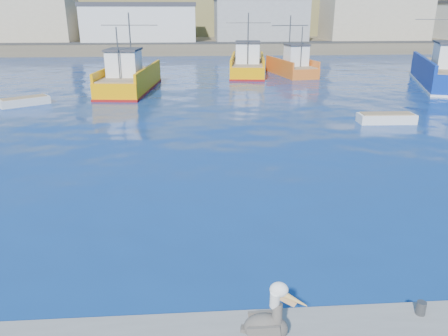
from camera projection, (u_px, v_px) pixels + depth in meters
The scene contains 9 objects.
ground at pixel (257, 255), 12.43m from camera, with size 260.00×260.00×0.00m, color navy.
dock_bollards at pixel (309, 313), 9.06m from camera, with size 36.20×0.20×0.30m.
far_shore at pixel (197, 0), 111.72m from camera, with size 200.00×81.00×24.00m.
trawler_yellow_a at pixel (129, 79), 37.34m from camera, with size 4.87×10.95×6.43m.
trawler_yellow_b at pixel (247, 65), 46.64m from camera, with size 4.87×10.42×6.36m.
boat_orange at pixel (292, 65), 46.34m from camera, with size 4.33×8.25×6.02m.
skiff_left at pixel (24, 102), 31.86m from camera, with size 3.47×2.95×0.74m.
skiff_mid at pixel (386, 119), 26.91m from camera, with size 3.47×1.30×0.75m.
pelican at pixel (268, 322), 8.06m from camera, with size 1.24×0.62×1.52m.
Camera 1 is at (-1.71, -10.73, 6.59)m, focal length 35.00 mm.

